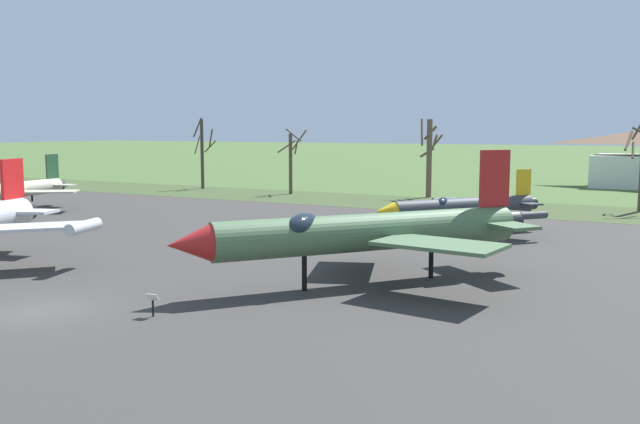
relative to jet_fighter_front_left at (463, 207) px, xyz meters
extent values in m
plane|color=#425B2D|center=(-8.40, -27.47, -1.81)|extent=(600.00, 600.00, 0.00)
cube|color=#383533|center=(-8.40, -13.52, -1.78)|extent=(83.21, 46.48, 0.05)
cube|color=#3A4927|center=(-8.40, 15.72, -1.78)|extent=(143.21, 12.00, 0.06)
cylinder|color=#33383D|center=(0.08, 0.11, -0.02)|extent=(7.62, 9.26, 1.24)
cone|color=yellow|center=(-3.67, -4.70, -0.02)|extent=(1.78, 1.82, 1.14)
cylinder|color=black|center=(3.56, 4.55, -0.02)|extent=(1.11, 1.08, 0.87)
ellipsoid|color=#19232D|center=(-0.98, -1.26, 0.32)|extent=(0.80, 1.50, 0.75)
cube|color=#33383D|center=(-1.44, 2.64, -0.12)|extent=(3.31, 4.65, 0.12)
cube|color=#33383D|center=(2.91, -0.76, -0.12)|extent=(4.49, 2.42, 0.12)
cylinder|color=#33383D|center=(-2.75, 4.44, -0.12)|extent=(1.59, 1.85, 0.46)
cylinder|color=#33383D|center=(4.97, -1.59, -0.12)|extent=(1.59, 1.85, 0.46)
cube|color=yellow|center=(3.15, 4.03, 1.51)|extent=(0.85, 1.03, 1.82)
cube|color=#33383D|center=(2.30, 4.48, 0.07)|extent=(1.81, 1.77, 0.12)
cube|color=#33383D|center=(3.79, 3.32, 0.07)|extent=(1.81, 1.77, 0.12)
cylinder|color=black|center=(-1.38, -1.76, -1.22)|extent=(0.17, 0.17, 1.16)
cylinder|color=black|center=(1.54, 1.98, -1.22)|extent=(0.17, 0.17, 1.16)
cylinder|color=black|center=(-4.04, -6.70, -1.52)|extent=(0.08, 0.08, 0.57)
cube|color=white|center=(-4.04, -6.70, -1.09)|extent=(0.49, 0.35, 0.29)
cylinder|color=#B7B293|center=(-37.05, -6.92, 0.08)|extent=(2.98, 11.46, 1.31)
cylinder|color=black|center=(-37.93, -1.03, 0.08)|extent=(1.02, 0.85, 0.92)
cube|color=#B7B293|center=(-34.19, -5.45, -0.02)|extent=(5.20, 4.58, 0.12)
cube|color=#234C2D|center=(-37.81, -1.80, 1.84)|extent=(0.38, 1.50, 2.22)
cube|color=#B7B293|center=(-39.09, -2.09, 0.18)|extent=(2.24, 1.52, 0.12)
cube|color=#B7B293|center=(-36.51, -1.70, 0.18)|extent=(2.24, 1.52, 0.12)
cylinder|color=black|center=(-37.42, -4.44, -1.19)|extent=(0.18, 0.18, 1.23)
cylinder|color=#4C6B47|center=(0.92, -17.18, 0.61)|extent=(10.36, 12.55, 1.69)
cone|color=#B21E1E|center=(-4.16, -23.64, 0.61)|extent=(2.33, 2.37, 1.55)
cylinder|color=black|center=(5.64, -11.16, 0.61)|extent=(1.50, 1.46, 1.18)
ellipsoid|color=#19232D|center=(-1.09, -19.74, 1.08)|extent=(1.17, 2.20, 1.10)
cube|color=#4C6B47|center=(-0.89, -13.98, 0.49)|extent=(4.50, 5.80, 0.16)
cube|color=#4C6B47|center=(4.46, -18.18, 0.49)|extent=(5.42, 3.48, 0.16)
cube|color=#B21E1E|center=(5.08, -11.88, 2.84)|extent=(1.18, 1.42, 2.76)
cube|color=#4C6B47|center=(3.72, -11.08, 0.74)|extent=(2.90, 2.75, 0.16)
cube|color=#4C6B47|center=(6.18, -13.01, 0.74)|extent=(2.90, 2.75, 0.16)
cylinder|color=black|center=(-1.07, -19.71, -1.02)|extent=(0.23, 0.23, 1.58)
cylinder|color=black|center=(2.90, -14.65, -1.02)|extent=(0.23, 0.23, 1.58)
cylinder|color=black|center=(-3.98, -26.02, -1.47)|extent=(0.08, 0.08, 0.67)
cube|color=white|center=(-3.98, -26.02, -1.01)|extent=(0.48, 0.27, 0.29)
cylinder|color=black|center=(-20.31, -18.63, 0.51)|extent=(1.34, 1.18, 1.13)
cube|color=silver|center=(-15.38, -22.63, 0.39)|extent=(5.44, 5.72, 0.15)
cylinder|color=silver|center=(-12.96, -21.01, 0.39)|extent=(1.32, 2.65, 0.60)
cube|color=red|center=(-20.04, -19.54, 2.44)|extent=(0.70, 1.77, 2.24)
cube|color=silver|center=(-18.66, -19.26, 0.63)|extent=(2.50, 2.07, 0.15)
cylinder|color=#42382D|center=(-36.95, 18.97, 2.29)|extent=(0.38, 0.38, 8.18)
cylinder|color=#42382D|center=(-37.56, 18.87, 3.38)|extent=(0.35, 1.36, 2.13)
cylinder|color=#42382D|center=(-36.59, 20.05, 3.19)|extent=(2.29, 0.90, 1.46)
cylinder|color=#42382D|center=(-37.61, 19.03, 5.42)|extent=(0.32, 1.49, 2.30)
cylinder|color=#42382D|center=(-36.23, 19.74, 4.20)|extent=(1.75, 1.64, 2.16)
cylinder|color=brown|center=(-24.41, 18.18, 1.47)|extent=(0.39, 0.39, 6.56)
cylinder|color=brown|center=(-25.28, 18.75, 3.34)|extent=(1.34, 1.90, 1.40)
cylinder|color=brown|center=(-23.98, 19.32, 4.06)|extent=(2.43, 1.05, 2.27)
cylinder|color=brown|center=(-23.73, 17.67, 4.59)|extent=(1.18, 1.51, 1.42)
cylinder|color=brown|center=(-23.96, 18.62, 3.29)|extent=(1.09, 1.12, 1.61)
cylinder|color=brown|center=(-10.12, 21.90, 2.21)|extent=(0.56, 0.56, 8.03)
cylinder|color=brown|center=(-10.55, 22.45, 2.82)|extent=(1.38, 1.16, 1.07)
cylinder|color=brown|center=(-9.61, 22.22, 4.10)|extent=(0.92, 1.27, 1.24)
cylinder|color=brown|center=(-10.84, 21.60, 4.91)|extent=(0.88, 1.70, 2.75)
cylinder|color=brown|center=(-9.57, 22.64, 3.97)|extent=(1.71, 1.34, 1.57)
cylinder|color=brown|center=(-10.23, 22.49, 4.85)|extent=(1.44, 0.52, 1.53)
cylinder|color=brown|center=(9.37, 19.17, 5.24)|extent=(1.00, 1.29, 1.82)
cylinder|color=brown|center=(9.06, 18.73, 3.44)|extent=(0.33, 1.80, 1.46)
cylinder|color=brown|center=(8.67, 18.93, 4.22)|extent=(0.50, 2.59, 1.69)
camera|label=1|loc=(13.33, -44.89, 5.20)|focal=38.32mm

